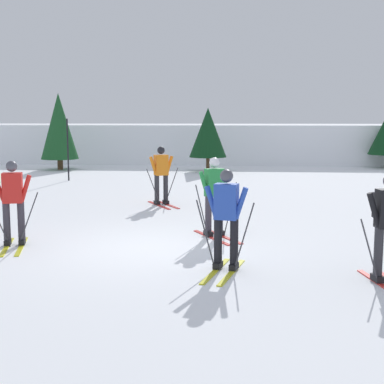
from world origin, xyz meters
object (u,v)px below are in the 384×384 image
Objects in this scene: skier_orange at (161,174)px; trail_marker_pole at (68,150)px; skier_blue at (226,217)px; skier_red at (13,201)px; skier_green at (214,194)px; conifer_far_centre at (59,126)px; conifer_far_left at (208,133)px.

trail_marker_pole is at bearing 128.08° from skier_orange.
skier_blue is 1.00× the size of skier_red.
skier_green and skier_orange have the same top height.
skier_orange is (2.26, 5.38, -0.00)m from skier_red.
skier_red is 0.46× the size of conifer_far_centre.
conifer_far_left is at bearing 78.46° from skier_red.
skier_orange is 7.40m from trail_marker_pole.
skier_orange is 0.69× the size of trail_marker_pole.
skier_red is 0.57× the size of conifer_far_left.
skier_blue is 14.26m from trail_marker_pole.
skier_green is 14.25m from conifer_far_left.
skier_red is at bearing 161.12° from skier_blue.
skier_red and skier_orange have the same top height.
skier_blue and skier_green have the same top height.
skier_green is 11.82m from trail_marker_pole.
trail_marker_pole reaches higher than skier_red.
conifer_far_left is (5.44, 4.19, 0.58)m from trail_marker_pole.
conifer_far_left is at bearing 37.59° from trail_marker_pole.
skier_green is 0.69× the size of trail_marker_pole.
skier_red is 16.27m from conifer_far_centre.
conifer_far_left is at bearing -2.51° from conifer_far_centre.
skier_red is 11.44m from trail_marker_pole.
conifer_far_centre reaches higher than skier_orange.
skier_red is (-4.26, 1.46, -0.00)m from skier_blue.
conifer_far_centre is at bearing 177.49° from conifer_far_left.
conifer_far_centre is (-7.23, 0.32, 0.28)m from conifer_far_left.
conifer_far_left is 0.81× the size of conifer_far_centre.
skier_red is 15.73m from conifer_far_left.
conifer_far_centre is (-1.79, 4.51, 0.86)m from trail_marker_pole.
skier_red is at bearing -101.54° from conifer_far_left.
conifer_far_centre is at bearing 111.64° from trail_marker_pole.
conifer_far_centre is at bearing 119.03° from skier_green.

